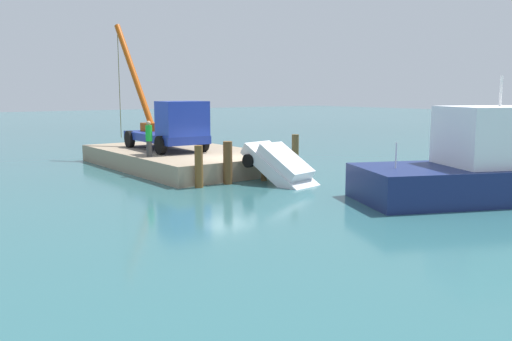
# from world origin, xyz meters

# --- Properties ---
(ground) EXTENTS (200.00, 200.00, 0.00)m
(ground) POSITION_xyz_m (0.00, 0.00, 0.00)
(ground) COLOR #2D6066
(dock) EXTENTS (12.43, 7.10, 0.97)m
(dock) POSITION_xyz_m (-4.58, 0.00, 0.49)
(dock) COLOR gray
(dock) RESTS_ON ground
(crane_truck) EXTENTS (9.21, 3.08, 7.59)m
(crane_truck) POSITION_xyz_m (-4.56, -0.64, 2.41)
(crane_truck) COLOR navy
(crane_truck) RESTS_ON dock
(dock_worker) EXTENTS (0.34, 0.34, 1.84)m
(dock_worker) POSITION_xyz_m (-2.71, -2.84, 1.92)
(dock_worker) COLOR #3C3C3C
(dock_worker) RESTS_ON dock
(salvaged_car) EXTENTS (4.27, 2.66, 2.84)m
(salvaged_car) POSITION_xyz_m (3.51, 1.04, 0.65)
(salvaged_car) COLOR silver
(salvaged_car) RESTS_ON ground
(piling_near) EXTENTS (0.38, 0.38, 1.90)m
(piling_near) POSITION_xyz_m (1.91, -2.64, 0.95)
(piling_near) COLOR brown
(piling_near) RESTS_ON ground
(piling_mid) EXTENTS (0.43, 0.43, 2.00)m
(piling_mid) POSITION_xyz_m (1.91, -1.08, 1.00)
(piling_mid) COLOR brown
(piling_mid) RESTS_ON ground
(piling_far) EXTENTS (0.29, 0.29, 1.47)m
(piling_far) POSITION_xyz_m (2.17, 0.86, 0.73)
(piling_far) COLOR brown
(piling_far) RESTS_ON ground
(piling_end) EXTENTS (0.35, 0.35, 2.16)m
(piling_end) POSITION_xyz_m (2.23, 2.79, 1.08)
(piling_end) COLOR brown
(piling_end) RESTS_ON ground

